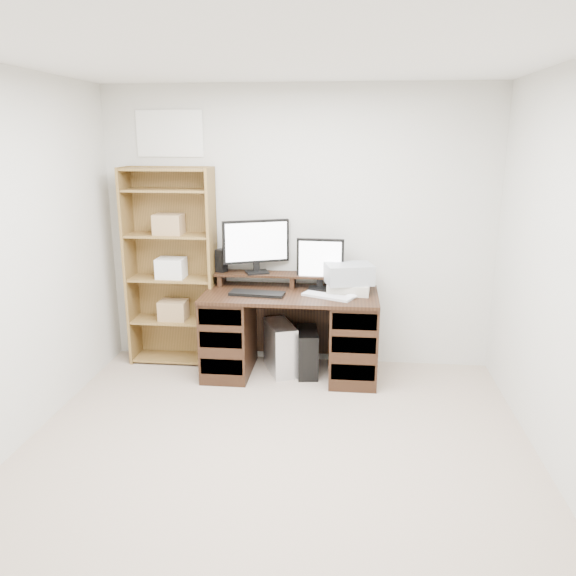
% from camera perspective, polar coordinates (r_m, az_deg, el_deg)
% --- Properties ---
extents(room, '(3.54, 4.04, 2.54)m').
position_cam_1_polar(room, '(3.14, -2.22, 0.28)').
color(room, tan).
rests_on(room, ground).
extents(desk, '(1.50, 0.70, 0.75)m').
position_cam_1_polar(desk, '(4.95, 0.26, -4.51)').
color(desk, black).
rests_on(desk, ground).
extents(riser_shelf, '(1.40, 0.22, 0.12)m').
position_cam_1_polar(riser_shelf, '(5.02, 0.50, 1.17)').
color(riser_shelf, black).
rests_on(riser_shelf, desk).
extents(monitor_wide, '(0.57, 0.26, 0.47)m').
position_cam_1_polar(monitor_wide, '(5.00, -3.26, 4.53)').
color(monitor_wide, black).
rests_on(monitor_wide, riser_shelf).
extents(monitor_small, '(0.41, 0.16, 0.45)m').
position_cam_1_polar(monitor_small, '(4.91, 3.29, 2.66)').
color(monitor_small, black).
rests_on(monitor_small, desk).
extents(speaker, '(0.11, 0.11, 0.21)m').
position_cam_1_polar(speaker, '(5.10, -6.78, 2.78)').
color(speaker, black).
rests_on(speaker, riser_shelf).
extents(keyboard_black, '(0.48, 0.20, 0.03)m').
position_cam_1_polar(keyboard_black, '(4.78, -3.16, -0.57)').
color(keyboard_black, black).
rests_on(keyboard_black, desk).
extents(keyboard_white, '(0.44, 0.30, 0.02)m').
position_cam_1_polar(keyboard_white, '(4.71, 4.00, -0.84)').
color(keyboard_white, silver).
rests_on(keyboard_white, desk).
extents(mouse, '(0.11, 0.08, 0.04)m').
position_cam_1_polar(mouse, '(4.69, 6.46, -0.85)').
color(mouse, silver).
rests_on(mouse, desk).
extents(printer, '(0.37, 0.29, 0.09)m').
position_cam_1_polar(printer, '(4.85, 6.17, -0.01)').
color(printer, '#BBB5A3').
rests_on(printer, desk).
extents(basket, '(0.45, 0.37, 0.17)m').
position_cam_1_polar(basket, '(4.82, 6.21, 1.46)').
color(basket, '#90969A').
rests_on(basket, printer).
extents(tower_silver, '(0.35, 0.49, 0.45)m').
position_cam_1_polar(tower_silver, '(5.06, -0.80, -6.05)').
color(tower_silver, silver).
rests_on(tower_silver, ground).
extents(tower_black, '(0.22, 0.42, 0.40)m').
position_cam_1_polar(tower_black, '(5.03, 1.96, -6.49)').
color(tower_black, black).
rests_on(tower_black, ground).
extents(bookshelf, '(0.80, 0.30, 1.80)m').
position_cam_1_polar(bookshelf, '(5.23, -11.70, 2.26)').
color(bookshelf, olive).
rests_on(bookshelf, ground).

